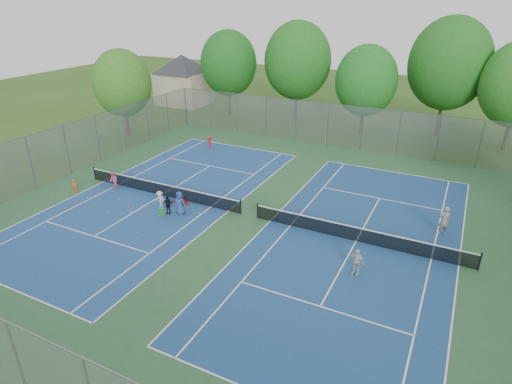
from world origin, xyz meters
TOP-DOWN VIEW (x-y plane):
  - ground at (0.00, 0.00)m, footprint 120.00×120.00m
  - court_pad at (0.00, 0.00)m, footprint 32.00×32.00m
  - court_left at (-7.00, 0.00)m, footprint 10.97×23.77m
  - court_right at (7.00, 0.00)m, footprint 10.97×23.77m
  - net_left at (-7.00, 0.00)m, footprint 12.87×0.10m
  - net_right at (7.00, 0.00)m, footprint 12.87×0.10m
  - fence_north at (0.00, 16.00)m, footprint 32.00×0.10m
  - fence_south at (0.00, -16.00)m, footprint 32.00×0.10m
  - fence_west at (-16.00, 0.00)m, footprint 0.10×32.00m
  - house at (-22.00, 24.00)m, footprint 11.03×11.03m
  - tree_nw at (-14.00, 22.00)m, footprint 6.40×6.40m
  - tree_nl at (-6.00, 23.00)m, footprint 7.20×7.20m
  - tree_nc at (2.00, 21.00)m, footprint 6.00×6.00m
  - tree_nr at (9.00, 24.00)m, footprint 7.60×7.60m
  - tree_side_w at (-19.00, 10.00)m, footprint 5.60×5.60m
  - ball_crate at (-6.00, -0.71)m, footprint 0.41×0.41m
  - ball_hopper at (-5.10, -2.49)m, footprint 0.34×0.34m
  - student_a at (-12.71, -2.54)m, footprint 0.43×0.30m
  - student_b at (-10.87, -0.60)m, footprint 0.77×0.70m
  - student_c at (-5.87, -1.58)m, footprint 0.83×0.53m
  - student_d at (-4.88, -2.05)m, footprint 0.76×0.39m
  - student_e at (-4.13, -1.76)m, footprint 0.84×0.60m
  - student_f at (-4.16, -1.58)m, footprint 1.36×0.62m
  - child_far_baseline at (-9.33, 10.18)m, footprint 0.93×0.74m
  - instructor at (11.36, 3.08)m, footprint 0.79×0.67m
  - teen_court_b at (7.76, -3.16)m, footprint 0.92×0.54m
  - tennis_ball_0 at (-5.20, -2.68)m, footprint 0.07×0.07m
  - tennis_ball_1 at (-7.97, -2.27)m, footprint 0.07×0.07m
  - tennis_ball_2 at (-10.60, -1.04)m, footprint 0.07×0.07m
  - tennis_ball_3 at (-7.78, -2.57)m, footprint 0.07×0.07m
  - tennis_ball_4 at (-8.55, -3.71)m, footprint 0.07×0.07m
  - tennis_ball_5 at (-7.17, -3.09)m, footprint 0.07×0.07m
  - tennis_ball_6 at (-3.01, -1.18)m, footprint 0.07×0.07m
  - tennis_ball_7 at (-9.24, -1.91)m, footprint 0.07×0.07m
  - tennis_ball_8 at (-4.03, -1.91)m, footprint 0.07×0.07m
  - tennis_ball_9 at (-4.98, -4.93)m, footprint 0.07×0.07m
  - tennis_ball_10 at (-11.14, -2.24)m, footprint 0.07×0.07m
  - tennis_ball_11 at (-11.40, -2.72)m, footprint 0.07×0.07m

SIDE VIEW (x-z plane):
  - ground at x=0.00m, z-range 0.00..0.00m
  - court_pad at x=0.00m, z-range 0.00..0.01m
  - court_left at x=-7.00m, z-range 0.01..0.02m
  - court_right at x=7.00m, z-range 0.01..0.02m
  - tennis_ball_0 at x=-5.20m, z-range 0.00..0.07m
  - tennis_ball_1 at x=-7.97m, z-range 0.00..0.07m
  - tennis_ball_2 at x=-10.60m, z-range 0.00..0.07m
  - tennis_ball_3 at x=-7.78m, z-range 0.00..0.07m
  - tennis_ball_4 at x=-8.55m, z-range 0.00..0.07m
  - tennis_ball_5 at x=-7.17m, z-range 0.00..0.07m
  - tennis_ball_6 at x=-3.01m, z-range 0.00..0.07m
  - tennis_ball_7 at x=-9.24m, z-range 0.00..0.07m
  - tennis_ball_8 at x=-4.03m, z-range 0.00..0.07m
  - tennis_ball_9 at x=-4.98m, z-range 0.00..0.07m
  - tennis_ball_10 at x=-11.14m, z-range 0.00..0.07m
  - tennis_ball_11 at x=-11.40m, z-range 0.00..0.07m
  - ball_crate at x=-6.00m, z-range 0.00..0.29m
  - ball_hopper at x=-5.10m, z-range 0.00..0.53m
  - net_left at x=-7.00m, z-range 0.00..0.91m
  - net_right at x=7.00m, z-range 0.00..0.91m
  - student_a at x=-12.71m, z-range 0.00..1.13m
  - student_c at x=-5.87m, z-range 0.00..1.21m
  - student_d at x=-4.88m, z-range 0.00..1.25m
  - child_far_baseline at x=-9.33m, z-range 0.00..1.26m
  - student_b at x=-10.87m, z-range 0.00..1.29m
  - student_f at x=-4.16m, z-range 0.00..1.41m
  - teen_court_b at x=7.76m, z-range 0.00..1.48m
  - student_e at x=-4.13m, z-range 0.00..1.60m
  - instructor at x=11.36m, z-range 0.00..1.85m
  - fence_north at x=0.00m, z-range 0.00..4.00m
  - fence_south at x=0.00m, z-range 0.00..4.00m
  - fence_west at x=-16.00m, z-range 0.00..4.00m
  - house at x=-22.00m, z-range 0.56..7.86m
  - tree_side_w at x=-19.00m, z-range 1.01..9.48m
  - tree_nc at x=2.00m, z-range 0.97..9.82m
  - tree_nw at x=-14.00m, z-range 1.10..10.68m
  - tree_nl at x=-6.00m, z-range 1.20..11.89m
  - tree_nr at x=9.00m, z-range 1.33..12.75m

